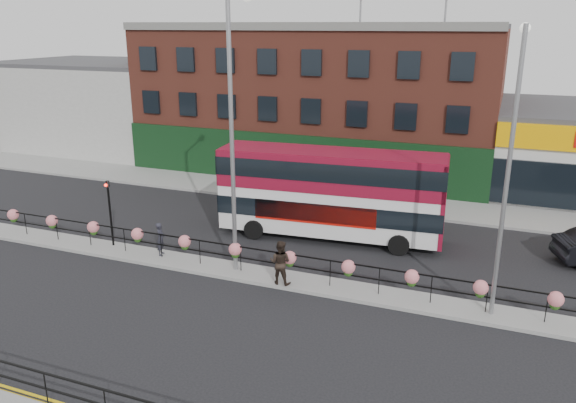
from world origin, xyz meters
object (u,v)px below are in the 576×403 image
(double_decker_bus, at_px, (331,186))
(lamp_column_east, at_px, (511,151))
(pedestrian_b, at_px, (280,262))
(lamp_column_west, at_px, (234,112))
(pedestrian_a, at_px, (161,239))

(double_decker_bus, xyz_separation_m, lamp_column_east, (7.88, -5.25, 3.45))
(pedestrian_b, height_order, lamp_column_west, lamp_column_west)
(lamp_column_west, distance_m, lamp_column_east, 10.50)
(pedestrian_a, bearing_deg, double_decker_bus, -71.36)
(lamp_column_west, bearing_deg, lamp_column_east, -0.67)
(pedestrian_a, xyz_separation_m, lamp_column_east, (14.37, -0.02, 5.27))
(double_decker_bus, height_order, lamp_column_east, lamp_column_east)
(double_decker_bus, distance_m, lamp_column_east, 10.08)
(double_decker_bus, relative_size, lamp_column_west, 0.98)
(pedestrian_a, bearing_deg, pedestrian_b, -117.30)
(pedestrian_a, height_order, lamp_column_west, lamp_column_west)
(pedestrian_b, xyz_separation_m, lamp_column_east, (8.15, 0.75, 5.11))
(pedestrian_a, relative_size, pedestrian_b, 0.83)
(lamp_column_west, xyz_separation_m, lamp_column_east, (10.47, -0.12, -0.71))
(pedestrian_b, distance_m, lamp_column_west, 6.32)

